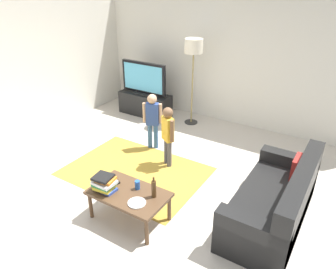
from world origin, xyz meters
TOP-DOWN VIEW (x-y plane):
  - ground at (0.00, 0.00)m, footprint 7.80×7.80m
  - wall_back at (0.00, 3.00)m, footprint 6.00×0.12m
  - wall_left at (-3.00, 0.00)m, footprint 0.12×6.00m
  - area_rug at (-0.42, 0.27)m, footprint 2.20×1.60m
  - tv_stand at (-1.68, 2.30)m, footprint 1.20×0.44m
  - tv at (-1.68, 2.28)m, footprint 1.10×0.28m
  - couch at (1.84, 0.29)m, footprint 0.80×1.80m
  - floor_lamp at (-0.57, 2.45)m, footprint 0.36×0.36m
  - child_near_tv at (-0.64, 1.10)m, footprint 0.32×0.21m
  - child_center at (-0.09, 0.74)m, footprint 0.31×0.22m
  - coffee_table at (0.20, -0.65)m, footprint 1.00×0.60m
  - book_stack at (-0.08, -0.78)m, footprint 0.29×0.25m
  - bottle at (0.52, -0.55)m, footprint 0.06×0.06m
  - tv_remote at (-0.10, -0.55)m, footprint 0.18×0.11m
  - soda_can at (0.25, -0.53)m, footprint 0.07×0.07m
  - plate at (0.42, -0.77)m, footprint 0.22×0.22m

SIDE VIEW (x-z plane):
  - ground at x=0.00m, z-range 0.00..0.00m
  - area_rug at x=-0.42m, z-range 0.00..0.01m
  - tv_stand at x=-1.68m, z-range -0.01..0.49m
  - couch at x=1.84m, z-range -0.14..0.72m
  - coffee_table at x=0.20m, z-range 0.16..0.58m
  - plate at x=0.42m, z-range 0.42..0.44m
  - tv_remote at x=-0.10m, z-range 0.42..0.44m
  - soda_can at x=0.25m, z-range 0.42..0.54m
  - book_stack at x=-0.08m, z-range 0.42..0.63m
  - bottle at x=0.52m, z-range 0.40..0.69m
  - child_center at x=-0.09m, z-range 0.11..1.14m
  - child_near_tv at x=-0.64m, z-range 0.11..1.15m
  - tv at x=-1.68m, z-range 0.49..1.20m
  - wall_back at x=0.00m, z-range 0.00..2.70m
  - wall_left at x=-3.00m, z-range 0.00..2.70m
  - floor_lamp at x=-0.57m, z-range 0.65..2.43m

